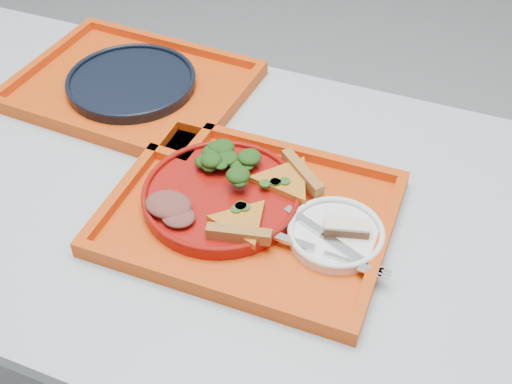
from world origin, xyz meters
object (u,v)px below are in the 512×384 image
(tray_main, at_px, (250,216))
(tray_far, at_px, (132,89))
(dessert_bar, at_px, (347,227))
(dinner_plate, at_px, (221,197))
(navy_plate, at_px, (132,83))

(tray_main, height_order, tray_far, same)
(tray_main, distance_m, tray_far, 0.44)
(tray_main, xyz_separation_m, dessert_bar, (0.16, 0.01, 0.03))
(dinner_plate, bearing_deg, navy_plate, 142.38)
(dessert_bar, bearing_deg, dinner_plate, 163.63)
(tray_far, relative_size, dinner_plate, 1.73)
(tray_far, height_order, dinner_plate, dinner_plate)
(tray_main, distance_m, dessert_bar, 0.16)
(tray_far, bearing_deg, tray_main, -31.55)
(tray_far, relative_size, navy_plate, 1.73)
(dinner_plate, distance_m, dessert_bar, 0.21)
(navy_plate, relative_size, dessert_bar, 3.49)
(tray_far, xyz_separation_m, navy_plate, (0.00, 0.00, 0.01))
(tray_main, height_order, navy_plate, navy_plate)
(tray_far, distance_m, dinner_plate, 0.39)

